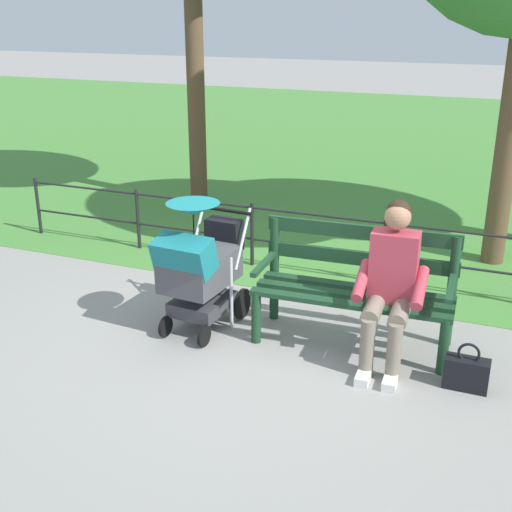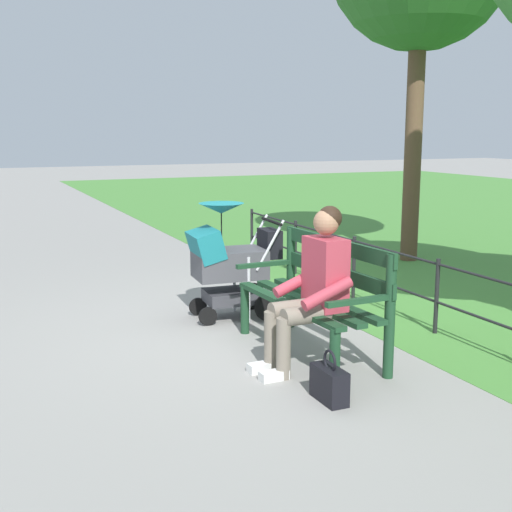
% 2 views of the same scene
% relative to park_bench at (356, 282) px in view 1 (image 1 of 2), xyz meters
% --- Properties ---
extents(ground_plane, '(60.00, 60.00, 0.00)m').
position_rel_park_bench_xyz_m(ground_plane, '(0.72, 0.12, -0.53)').
color(ground_plane, gray).
extents(grass_lawn, '(40.00, 16.00, 0.01)m').
position_rel_park_bench_xyz_m(grass_lawn, '(0.72, -8.68, -0.52)').
color(grass_lawn, '#478438').
rests_on(grass_lawn, ground).
extents(park_bench, '(1.62, 0.67, 0.96)m').
position_rel_park_bench_xyz_m(park_bench, '(0.00, 0.00, 0.00)').
color(park_bench, '#193D23').
rests_on(park_bench, ground).
extents(person_on_bench, '(0.55, 0.74, 1.28)m').
position_rel_park_bench_xyz_m(person_on_bench, '(-0.32, 0.22, 0.15)').
color(person_on_bench, slate).
rests_on(person_on_bench, ground).
extents(stroller, '(0.56, 0.92, 1.15)m').
position_rel_park_bench_xyz_m(stroller, '(1.27, 0.29, 0.07)').
color(stroller, black).
rests_on(stroller, ground).
extents(handbag, '(0.32, 0.14, 0.37)m').
position_rel_park_bench_xyz_m(handbag, '(-0.96, 0.43, -0.40)').
color(handbag, black).
rests_on(handbag, ground).
extents(park_fence, '(7.11, 0.04, 0.70)m').
position_rel_park_bench_xyz_m(park_fence, '(0.72, -1.25, -0.11)').
color(park_fence, black).
rests_on(park_fence, ground).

